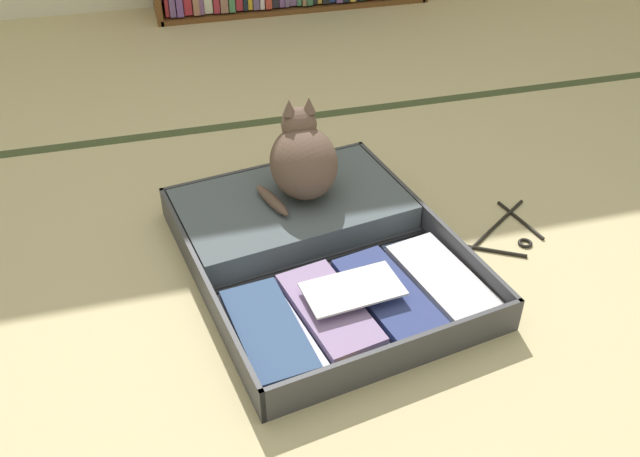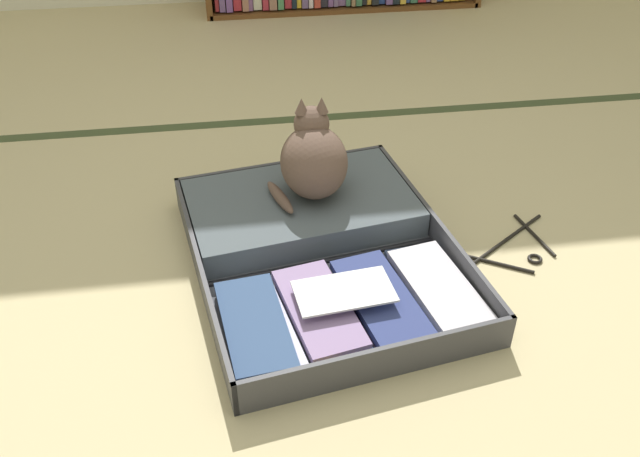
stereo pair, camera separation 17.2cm
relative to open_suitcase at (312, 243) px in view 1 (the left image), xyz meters
name	(u,v)px [view 1 (the left image)]	position (x,y,z in m)	size (l,w,h in m)	color
ground_plane	(299,304)	(-0.08, -0.19, -0.04)	(10.00, 10.00, 0.00)	#CBBA88
tatami_border	(235,125)	(-0.08, 0.81, -0.04)	(4.80, 0.05, 0.00)	#3F4B2A
open_suitcase	(312,243)	(0.00, 0.00, 0.00)	(0.80, 0.94, 0.10)	#3F3F43
black_cat	(302,160)	(0.02, 0.18, 0.16)	(0.24, 0.24, 0.28)	brown
clothes_hanger	(503,234)	(0.56, -0.06, -0.04)	(0.31, 0.27, 0.01)	black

